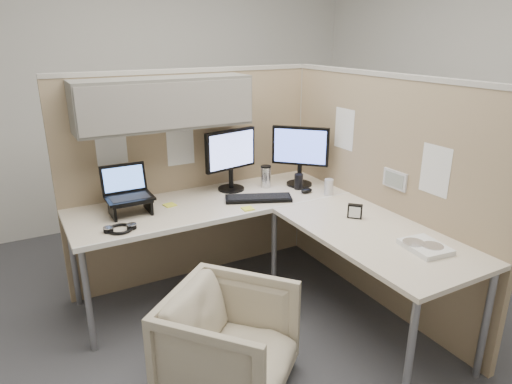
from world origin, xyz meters
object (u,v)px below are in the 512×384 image
desk (268,220)px  monitor_left (231,155)px  office_chair (229,338)px  keyboard (258,198)px

desk → monitor_left: (0.00, 0.57, 0.32)m
office_chair → monitor_left: 1.44m
office_chair → keyboard: size_ratio=1.36×
desk → keyboard: size_ratio=4.22×
desk → office_chair: bearing=-135.0°
office_chair → keyboard: bearing=11.8°
desk → keyboard: bearing=74.5°
monitor_left → office_chair: bearing=-128.3°
monitor_left → keyboard: bearing=-88.1°
office_chair → keyboard: (0.64, 0.84, 0.42)m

